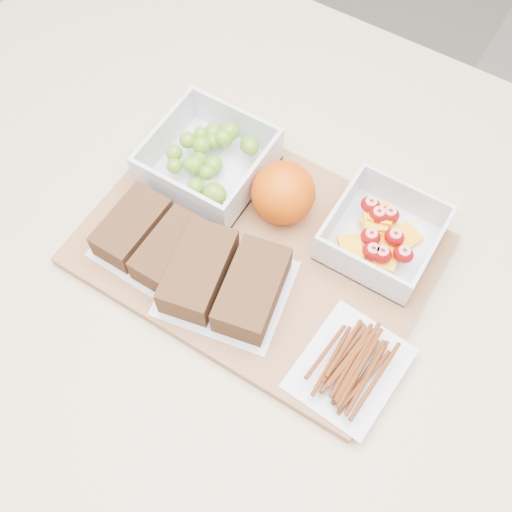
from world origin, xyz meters
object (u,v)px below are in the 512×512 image
at_px(sandwich_bag_left, 152,239).
at_px(pretzel_bag, 351,364).
at_px(cutting_board, 258,250).
at_px(orange, 283,193).
at_px(grape_container, 210,160).
at_px(fruit_container, 382,236).
at_px(sandwich_bag_center, 225,281).

bearing_deg(sandwich_bag_left, pretzel_bag, -2.44).
relative_size(cutting_board, orange, 5.20).
distance_m(grape_container, pretzel_bag, 0.32).
bearing_deg(sandwich_bag_left, cutting_board, 31.21).
bearing_deg(fruit_container, orange, -171.03).
bearing_deg(orange, sandwich_bag_left, -130.18).
distance_m(orange, sandwich_bag_center, 0.13).
xyz_separation_m(cutting_board, orange, (-0.00, 0.06, 0.05)).
xyz_separation_m(cutting_board, sandwich_bag_center, (-0.00, -0.07, 0.03)).
relative_size(orange, sandwich_bag_center, 0.48).
height_order(sandwich_bag_left, sandwich_bag_center, sandwich_bag_center).
xyz_separation_m(cutting_board, pretzel_bag, (0.17, -0.08, 0.02)).
distance_m(cutting_board, sandwich_bag_left, 0.13).
height_order(sandwich_bag_left, pretzel_bag, sandwich_bag_left).
xyz_separation_m(sandwich_bag_left, pretzel_bag, (0.28, -0.01, -0.01)).
relative_size(grape_container, orange, 1.77).
height_order(cutting_board, orange, orange).
bearing_deg(sandwich_bag_center, pretzel_bag, -3.48).
bearing_deg(grape_container, orange, -1.62).
xyz_separation_m(grape_container, sandwich_bag_center, (0.11, -0.13, -0.00)).
bearing_deg(pretzel_bag, sandwich_bag_left, 177.56).
height_order(cutting_board, grape_container, grape_container).
bearing_deg(orange, grape_container, 178.38).
distance_m(sandwich_bag_center, pretzel_bag, 0.17).
bearing_deg(orange, pretzel_bag, -39.55).
bearing_deg(orange, sandwich_bag_center, -90.69).
bearing_deg(grape_container, cutting_board, -30.34).
height_order(fruit_container, sandwich_bag_center, fruit_container).
relative_size(cutting_board, fruit_container, 3.31).
xyz_separation_m(cutting_board, grape_container, (-0.11, 0.07, 0.03)).
bearing_deg(cutting_board, orange, 91.76).
distance_m(sandwich_bag_left, pretzel_bag, 0.28).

